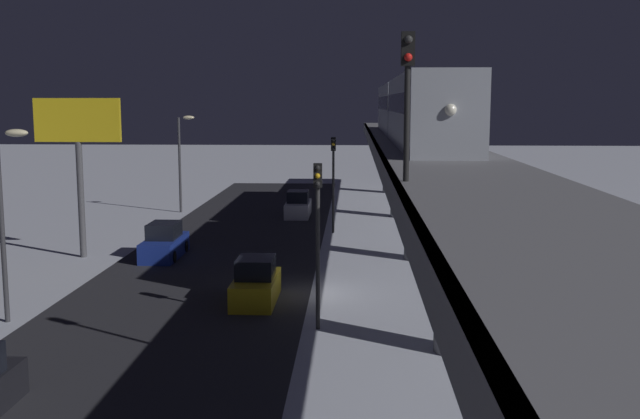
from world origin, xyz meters
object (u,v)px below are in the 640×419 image
(subway_train, at_px, (412,108))
(traffic_light_near, at_px, (318,222))
(traffic_light_mid, at_px, (333,171))
(sedan_yellow_2, at_px, (256,284))
(sedan_white, at_px, (298,206))
(commercial_billboard, at_px, (78,136))
(sedan_blue, at_px, (164,243))
(rail_signal, at_px, (408,80))

(subway_train, height_order, traffic_light_near, subway_train)
(traffic_light_mid, bearing_deg, sedan_yellow_2, 80.61)
(sedan_yellow_2, height_order, traffic_light_mid, traffic_light_mid)
(sedan_white, xyz_separation_m, traffic_light_mid, (-2.90, 7.31, 3.40))
(sedan_yellow_2, xyz_separation_m, commercial_billboard, (11.01, -9.07, 6.03))
(sedan_blue, height_order, sedan_white, same)
(sedan_yellow_2, height_order, commercial_billboard, commercial_billboard)
(rail_signal, height_order, sedan_yellow_2, rail_signal)
(commercial_billboard, bearing_deg, sedan_blue, -177.98)
(sedan_blue, bearing_deg, subway_train, -159.85)
(sedan_blue, distance_m, commercial_billboard, 7.60)
(rail_signal, bearing_deg, traffic_light_mid, -84.51)
(traffic_light_mid, xyz_separation_m, commercial_billboard, (13.91, 8.47, 2.63))
(sedan_yellow_2, bearing_deg, sedan_white, 90.00)
(subway_train, distance_m, commercial_billboard, 19.59)
(sedan_white, bearing_deg, subway_train, -53.25)
(rail_signal, relative_size, sedan_white, 0.88)
(traffic_light_near, relative_size, traffic_light_mid, 1.00)
(rail_signal, relative_size, traffic_light_near, 0.62)
(rail_signal, xyz_separation_m, traffic_light_near, (2.77, -7.40, -5.05))
(subway_train, bearing_deg, traffic_light_near, 75.08)
(commercial_billboard, bearing_deg, traffic_light_mid, -148.67)
(traffic_light_near, xyz_separation_m, traffic_light_mid, (0.00, -21.39, 0.00))
(sedan_blue, relative_size, sedan_yellow_2, 1.12)
(subway_train, distance_m, rail_signal, 25.80)
(rail_signal, distance_m, commercial_billboard, 26.40)
(commercial_billboard, bearing_deg, rail_signal, 129.36)
(sedan_yellow_2, xyz_separation_m, traffic_light_mid, (-2.90, -17.53, 3.40))
(subway_train, bearing_deg, traffic_light_mid, -32.46)
(sedan_white, bearing_deg, commercial_billboard, -124.90)
(subway_train, relative_size, commercial_billboard, 4.14)
(rail_signal, xyz_separation_m, sedan_yellow_2, (5.67, -11.26, -8.45))
(sedan_white, distance_m, commercial_billboard, 20.16)
(traffic_light_near, bearing_deg, rail_signal, 110.50)
(sedan_blue, relative_size, commercial_billboard, 0.53)
(traffic_light_near, height_order, commercial_billboard, commercial_billboard)
(rail_signal, distance_m, traffic_light_near, 9.38)
(subway_train, xyz_separation_m, sedan_yellow_2, (7.78, 14.43, -7.50))
(rail_signal, xyz_separation_m, sedan_white, (5.67, -36.11, -8.45))
(rail_signal, bearing_deg, sedan_blue, -59.51)
(rail_signal, xyz_separation_m, traffic_light_mid, (2.77, -28.79, -5.05))
(subway_train, relative_size, rail_signal, 9.22)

